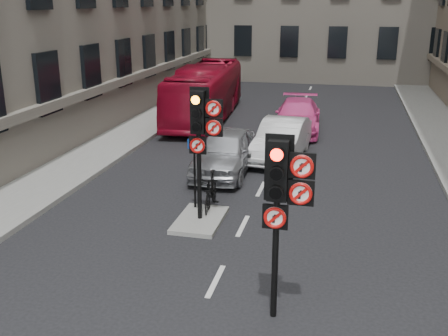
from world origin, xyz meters
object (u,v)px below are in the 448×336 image
at_px(car_pink, 298,116).
at_px(motorcyclist, 276,162).
at_px(signal_near, 282,190).
at_px(signal_far, 202,126).
at_px(info_sign, 194,164).
at_px(car_white, 282,139).
at_px(motorcycle, 211,191).
at_px(car_silver, 225,152).
at_px(bus_red, 206,92).

distance_m(car_pink, motorcyclist, 7.67).
height_order(signal_near, motorcyclist, signal_near).
bearing_deg(signal_far, signal_near, -56.98).
bearing_deg(signal_far, motorcyclist, 66.55).
distance_m(motorcyclist, info_sign, 3.44).
distance_m(car_white, motorcycle, 5.82).
distance_m(car_silver, car_white, 2.81).
bearing_deg(info_sign, signal_near, -55.27).
height_order(car_pink, motorcycle, car_pink).
xyz_separation_m(signal_near, signal_far, (-2.60, 4.00, 0.12)).
bearing_deg(signal_near, bus_red, 109.61).
xyz_separation_m(signal_far, bus_red, (-3.39, 12.80, -1.33)).
relative_size(signal_near, info_sign, 1.77).
bearing_deg(info_sign, car_silver, 91.49).
bearing_deg(car_silver, motorcyclist, -25.67).
relative_size(car_pink, info_sign, 2.45).
bearing_deg(car_silver, signal_near, -70.37).
relative_size(car_white, motorcycle, 2.49).
bearing_deg(car_silver, motorcycle, -83.86).
bearing_deg(car_white, info_sign, -101.70).
bearing_deg(car_pink, signal_far, -100.39).
height_order(car_pink, bus_red, bus_red).
height_order(signal_near, bus_red, signal_near).
xyz_separation_m(signal_near, bus_red, (-5.99, 16.80, -1.21)).
distance_m(car_silver, car_pink, 7.00).
distance_m(signal_near, bus_red, 17.88).
distance_m(car_silver, info_sign, 3.75).
distance_m(car_white, car_pink, 4.51).
bearing_deg(motorcycle, info_sign, -151.48).
distance_m(signal_far, motorcyclist, 4.27).
relative_size(motorcyclist, info_sign, 0.79).
distance_m(car_pink, motorcycle, 10.28).
bearing_deg(car_white, signal_far, -96.41).
distance_m(signal_near, info_sign, 5.75).
xyz_separation_m(car_silver, info_sign, (-0.04, -3.69, 0.66)).
bearing_deg(car_white, motorcyclist, -81.42).
bearing_deg(info_sign, motorcycle, 35.66).
height_order(motorcycle, motorcyclist, motorcyclist).
height_order(car_white, motorcycle, car_white).
bearing_deg(bus_red, motorcycle, -78.04).
relative_size(car_silver, bus_red, 0.46).
bearing_deg(info_sign, motorcyclist, 56.81).
xyz_separation_m(signal_far, car_pink, (1.46, 11.18, -1.98)).
bearing_deg(car_pink, signal_near, -88.65).
xyz_separation_m(motorcyclist, info_sign, (-1.96, -2.76, 0.63)).
bearing_deg(car_white, signal_near, -78.42).
bearing_deg(motorcyclist, bus_red, -44.92).
xyz_separation_m(bus_red, motorcycle, (3.35, -11.80, -0.83)).
bearing_deg(motorcycle, car_white, 71.67).
bearing_deg(signal_far, info_sign, 120.52).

